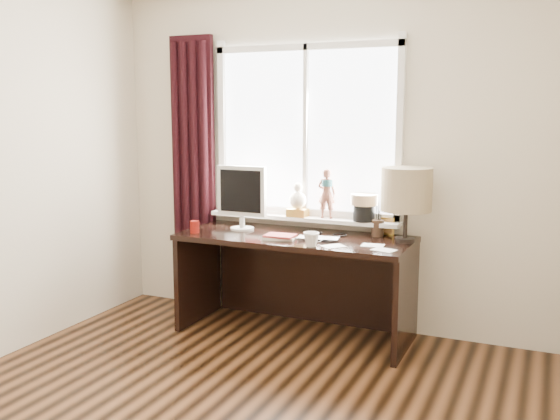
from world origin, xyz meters
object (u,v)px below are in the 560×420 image
at_px(table_lamp, 406,190).
at_px(mug, 311,239).
at_px(monitor, 242,194).
at_px(desk, 300,265).
at_px(laptop, 318,239).
at_px(red_cup, 195,227).

bearing_deg(table_lamp, mug, -142.79).
bearing_deg(mug, monitor, 153.32).
relative_size(desk, monitor, 3.47).
relative_size(laptop, monitor, 0.60).
bearing_deg(laptop, mug, -91.10).
relative_size(laptop, table_lamp, 0.57).
bearing_deg(monitor, red_cup, -136.06).
bearing_deg(mug, table_lamp, 37.21).
bearing_deg(desk, mug, -58.34).
bearing_deg(red_cup, mug, -5.85).
height_order(laptop, red_cup, red_cup).
distance_m(red_cup, table_lamp, 1.58).
distance_m(laptop, red_cup, 0.95).
distance_m(laptop, table_lamp, 0.70).
xyz_separation_m(mug, red_cup, (-0.97, 0.10, -0.01)).
xyz_separation_m(laptop, desk, (-0.22, 0.18, -0.26)).
xyz_separation_m(laptop, red_cup, (-0.94, -0.12, 0.03)).
bearing_deg(laptop, desk, 131.42).
bearing_deg(red_cup, table_lamp, 11.59).
bearing_deg(monitor, mug, -26.68).
bearing_deg(red_cup, desk, 22.18).
height_order(desk, monitor, monitor).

